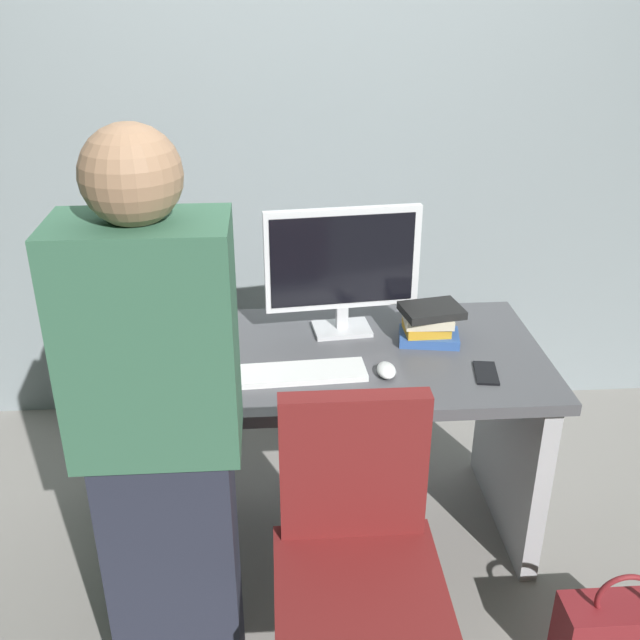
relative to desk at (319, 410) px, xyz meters
The scene contains 13 objects.
ground_plane 0.52m from the desk, ahead, with size 9.00×9.00×0.00m, color gray.
wall_back 1.36m from the desk, 90.00° to the left, with size 6.40×0.10×3.00m, color gray.
desk is the anchor object (origin of this frame).
office_chair 0.74m from the desk, 85.91° to the right, with size 0.52×0.52×0.94m.
person_at_desk 0.84m from the desk, 124.18° to the right, with size 0.40×0.24×1.64m.
monitor 0.52m from the desk, 60.42° to the left, with size 0.54×0.16×0.46m.
keyboard 0.29m from the desk, 117.20° to the right, with size 0.43×0.13×0.02m, color white.
mouse 0.35m from the desk, 37.58° to the right, with size 0.06×0.10×0.03m, color white.
cup_near_keyboard 0.49m from the desk, 165.05° to the right, with size 0.07×0.07×0.10m, color #D84C3F.
cup_by_monitor 0.57m from the desk, 163.90° to the left, with size 0.07×0.07×0.08m, color #D84C3F.
book_stack 0.49m from the desk, 10.46° to the left, with size 0.23×0.19×0.13m.
cell_phone 0.60m from the desk, 18.41° to the right, with size 0.07×0.14×0.01m, color black.
handbag 1.15m from the desk, 39.87° to the right, with size 0.34×0.14×0.38m.
Camera 1 is at (-0.15, -2.18, 1.92)m, focal length 41.34 mm.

